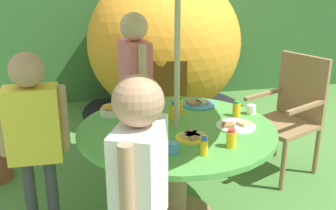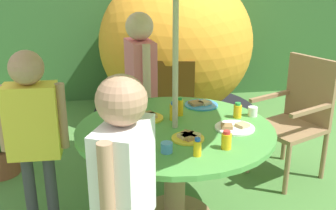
{
  "view_description": "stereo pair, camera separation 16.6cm",
  "coord_description": "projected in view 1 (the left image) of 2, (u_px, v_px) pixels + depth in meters",
  "views": [
    {
      "loc": [
        -0.57,
        -2.3,
        1.66
      ],
      "look_at": [
        -0.02,
        0.17,
        0.78
      ],
      "focal_mm": 42.52,
      "sensor_mm": 36.0,
      "label": 1
    },
    {
      "loc": [
        -0.41,
        -2.33,
        1.66
      ],
      "look_at": [
        -0.02,
        0.17,
        0.78
      ],
      "focal_mm": 42.52,
      "sensor_mm": 36.0,
      "label": 2
    }
  ],
  "objects": [
    {
      "name": "snack_bowl",
      "position": [
        110.0,
        110.0,
        2.75
      ],
      "size": [
        0.14,
        0.14,
        0.08
      ],
      "color": "white",
      "rests_on": "garden_table"
    },
    {
      "name": "juice_bottle_back_edge",
      "position": [
        237.0,
        109.0,
        2.73
      ],
      "size": [
        0.06,
        0.06,
        0.11
      ],
      "color": "yellow",
      "rests_on": "garden_table"
    },
    {
      "name": "plate_mid_right",
      "position": [
        147.0,
        118.0,
        2.68
      ],
      "size": [
        0.22,
        0.22,
        0.03
      ],
      "color": "yellow",
      "rests_on": "garden_table"
    },
    {
      "name": "child_in_white_shirt",
      "position": [
        140.0,
        178.0,
        1.7
      ],
      "size": [
        0.3,
        0.4,
        1.26
      ],
      "rotation": [
        0.0,
        0.0,
        1.15
      ],
      "color": "#3F3F47",
      "rests_on": "ground_plane"
    },
    {
      "name": "child_in_pink_shirt",
      "position": [
        135.0,
        72.0,
        3.26
      ],
      "size": [
        0.24,
        0.44,
        1.33
      ],
      "rotation": [
        0.0,
        0.0,
        -1.4
      ],
      "color": "#3F3F47",
      "rests_on": "ground_plane"
    },
    {
      "name": "dome_tent",
      "position": [
        164.0,
        43.0,
        4.62
      ],
      "size": [
        2.4,
        2.4,
        1.66
      ],
      "rotation": [
        0.0,
        0.0,
        -0.24
      ],
      "color": "orange",
      "rests_on": "ground_plane"
    },
    {
      "name": "garden_table",
      "position": [
        177.0,
        148.0,
        2.61
      ],
      "size": [
        1.28,
        1.28,
        0.69
      ],
      "color": "#93704C",
      "rests_on": "ground_plane"
    },
    {
      "name": "juice_bottle_center_back",
      "position": [
        231.0,
        139.0,
        2.26
      ],
      "size": [
        0.06,
        0.06,
        0.11
      ],
      "color": "yellow",
      "rests_on": "garden_table"
    },
    {
      "name": "juice_bottle_mid_left",
      "position": [
        204.0,
        147.0,
        2.17
      ],
      "size": [
        0.04,
        0.04,
        0.11
      ],
      "color": "yellow",
      "rests_on": "garden_table"
    },
    {
      "name": "plate_near_right",
      "position": [
        198.0,
        104.0,
        2.96
      ],
      "size": [
        0.25,
        0.25,
        0.03
      ],
      "color": "#338CD8",
      "rests_on": "garden_table"
    },
    {
      "name": "plate_center_front",
      "position": [
        192.0,
        136.0,
        2.38
      ],
      "size": [
        0.2,
        0.2,
        0.03
      ],
      "color": "yellow",
      "rests_on": "garden_table"
    },
    {
      "name": "hedge_backdrop",
      "position": [
        122.0,
        28.0,
        5.34
      ],
      "size": [
        9.0,
        0.7,
        1.77
      ],
      "primitive_type": "cube",
      "color": "#33602D",
      "rests_on": "ground_plane"
    },
    {
      "name": "child_in_yellow_shirt",
      "position": [
        33.0,
        125.0,
        2.36
      ],
      "size": [
        0.41,
        0.21,
        1.21
      ],
      "rotation": [
        0.0,
        0.0,
        -0.02
      ],
      "color": "#3F3F47",
      "rests_on": "ground_plane"
    },
    {
      "name": "plate_front_edge",
      "position": [
        236.0,
        126.0,
        2.56
      ],
      "size": [
        0.25,
        0.25,
        0.03
      ],
      "color": "white",
      "rests_on": "garden_table"
    },
    {
      "name": "juice_bottle_far_right",
      "position": [
        174.0,
        111.0,
        2.66
      ],
      "size": [
        0.06,
        0.06,
        0.13
      ],
      "color": "yellow",
      "rests_on": "garden_table"
    },
    {
      "name": "cup_near",
      "position": [
        173.0,
        147.0,
        2.2
      ],
      "size": [
        0.07,
        0.07,
        0.06
      ],
      "primitive_type": "cylinder",
      "color": "#4C99D8",
      "rests_on": "garden_table"
    },
    {
      "name": "wooden_chair",
      "position": [
        291.0,
        110.0,
        3.3
      ],
      "size": [
        0.63,
        0.61,
        0.99
      ],
      "rotation": [
        0.0,
        0.0,
        -1.15
      ],
      "color": "#93704C",
      "rests_on": "ground_plane"
    },
    {
      "name": "juice_bottle_near_left",
      "position": [
        179.0,
        107.0,
        2.75
      ],
      "size": [
        0.05,
        0.05,
        0.13
      ],
      "color": "yellow",
      "rests_on": "garden_table"
    },
    {
      "name": "plate_far_left",
      "position": [
        140.0,
        135.0,
        2.41
      ],
      "size": [
        0.19,
        0.19,
        0.03
      ],
      "color": "#338CD8",
      "rests_on": "garden_table"
    },
    {
      "name": "cup_far",
      "position": [
        251.0,
        110.0,
        2.78
      ],
      "size": [
        0.07,
        0.07,
        0.07
      ],
      "primitive_type": "cylinder",
      "color": "white",
      "rests_on": "garden_table"
    }
  ]
}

